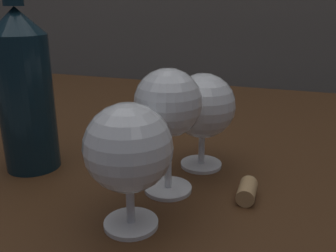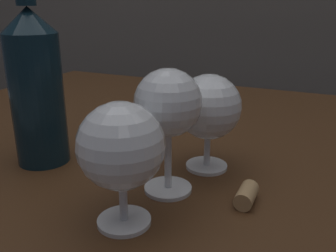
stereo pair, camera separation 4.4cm
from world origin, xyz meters
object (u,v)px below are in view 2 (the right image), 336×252
at_px(wine_bottle, 36,84).
at_px(cork, 246,195).
at_px(wine_glass_merlot, 168,106).
at_px(wine_glass_pinot, 209,108).
at_px(wine_glass_white, 121,148).

bearing_deg(wine_bottle, cork, 0.53).
bearing_deg(wine_bottle, wine_glass_merlot, -1.77).
xyz_separation_m(wine_bottle, cork, (0.31, 0.00, -0.11)).
height_order(wine_glass_pinot, cork, wine_glass_pinot).
distance_m(wine_glass_merlot, wine_glass_pinot, 0.09).
height_order(wine_glass_white, wine_bottle, wine_bottle).
height_order(wine_glass_white, wine_glass_merlot, wine_glass_merlot).
bearing_deg(wine_glass_white, wine_glass_pinot, 77.92).
xyz_separation_m(wine_glass_white, wine_glass_pinot, (0.04, 0.17, 0.00)).
relative_size(wine_bottle, cork, 7.34).
bearing_deg(wine_glass_white, wine_glass_merlot, 81.19).
bearing_deg(wine_bottle, wine_glass_white, -25.33).
relative_size(wine_glass_white, wine_bottle, 0.44).
bearing_deg(cork, wine_glass_pinot, 135.04).
bearing_deg(wine_glass_merlot, wine_glass_pinot, 74.67).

